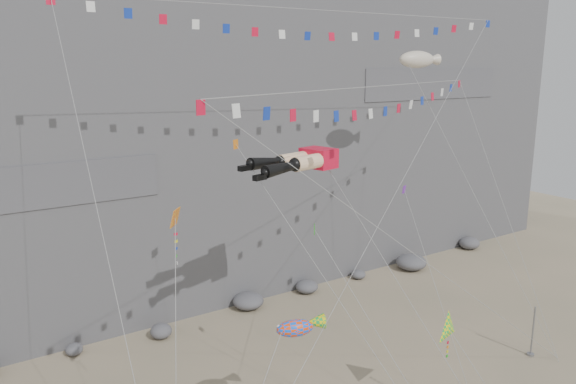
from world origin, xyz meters
name	(u,v)px	position (x,y,z in m)	size (l,w,h in m)	color
cliff	(167,9)	(0.00, 32.00, 25.00)	(80.00, 28.00, 50.00)	slate
talus_boulders	(248,301)	(0.00, 17.00, 0.60)	(60.00, 3.00, 1.20)	slate
anchor_pole_right	(533,331)	(12.60, -0.73, 1.83)	(0.12, 0.12, 3.66)	gray
legs_kite	(298,162)	(-2.60, 5.96, 14.23)	(7.64, 16.01, 20.54)	red
flag_banner_upper	(320,10)	(1.77, 9.86, 23.34)	(33.56, 14.71, 32.04)	red
flag_banner_lower	(379,87)	(0.76, 2.80, 18.66)	(27.31, 11.54, 23.27)	red
harlequin_kite	(175,219)	(-12.28, 1.47, 13.23)	(4.15, 7.33, 15.03)	red
fish_windsock	(295,329)	(-6.65, 0.35, 6.89)	(10.34, 6.27, 12.16)	#F6420C
delta_kite	(449,329)	(2.02, -2.20, 5.51)	(2.23, 6.74, 8.28)	yellow
blimp_windsock	(417,60)	(11.22, 10.07, 20.21)	(4.35, 13.35, 23.84)	beige
small_kite_a	(239,149)	(-6.06, 6.95, 15.16)	(5.66, 13.59, 20.66)	orange
small_kite_b	(405,192)	(6.23, 5.79, 11.28)	(4.32, 11.08, 15.88)	#6B1CA8
small_kite_c	(316,233)	(-3.39, 3.01, 10.71)	(2.66, 11.04, 15.12)	green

